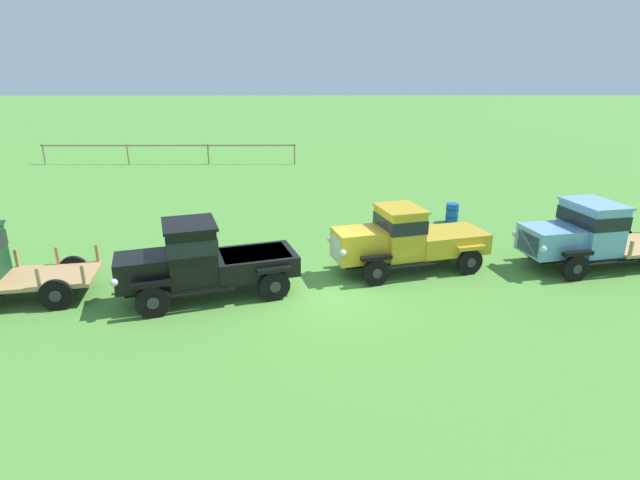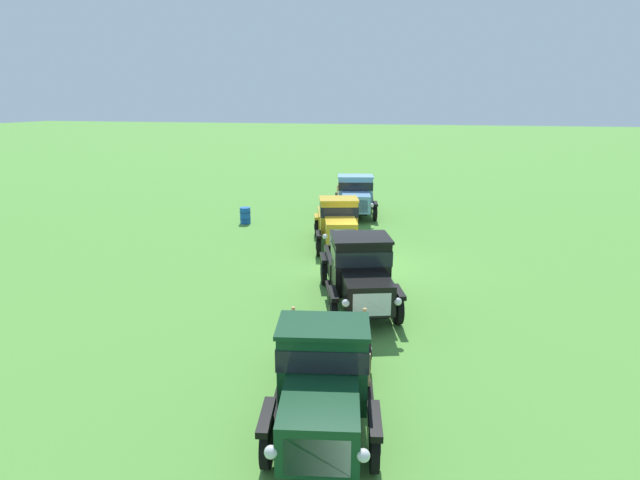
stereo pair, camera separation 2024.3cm
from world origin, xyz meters
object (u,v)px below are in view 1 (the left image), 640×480
Objects in this scene: oil_drum_beside_row at (452,213)px; vintage_truck_far_side at (585,233)px; vintage_truck_midrow_center at (407,239)px; vintage_truck_second_in_line at (202,259)px.

vintage_truck_far_side is at bearing -60.41° from oil_drum_beside_row.
oil_drum_beside_row is (2.91, 5.37, -0.66)m from vintage_truck_midrow_center.
vintage_truck_second_in_line is 6.40× the size of oil_drum_beside_row.
vintage_truck_far_side is (11.86, 2.14, 0.02)m from vintage_truck_second_in_line.
vintage_truck_midrow_center is 5.81m from vintage_truck_far_side.
vintage_truck_midrow_center is 6.14m from oil_drum_beside_row.
vintage_truck_second_in_line reaches higher than oil_drum_beside_row.
vintage_truck_far_side reaches higher than oil_drum_beside_row.
vintage_truck_second_in_line is at bearing -169.75° from vintage_truck_far_side.
vintage_truck_second_in_line is 6.33m from vintage_truck_midrow_center.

